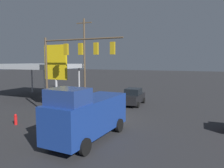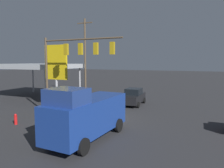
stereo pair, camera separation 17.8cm
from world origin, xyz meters
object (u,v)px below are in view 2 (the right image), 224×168
object	(u,v)px
utility_pole	(85,56)
fire_hydrant	(16,119)
sedan_waiting	(134,97)
traffic_signal_assembly	(74,56)
delivery_truck	(86,114)
price_sign	(56,65)

from	to	relation	value
utility_pole	fire_hydrant	size ratio (longest dim) A/B	12.50
sedan_waiting	fire_hydrant	size ratio (longest dim) A/B	5.09
traffic_signal_assembly	delivery_truck	distance (m)	6.99
fire_hydrant	utility_pole	bearing A→B (deg)	-81.12
delivery_truck	sedan_waiting	xyz separation A→B (m)	(0.90, -12.06, -0.74)
traffic_signal_assembly	price_sign	bearing A→B (deg)	-28.19
sedan_waiting	traffic_signal_assembly	bearing A→B (deg)	-24.07
traffic_signal_assembly	price_sign	distance (m)	4.00
traffic_signal_assembly	fire_hydrant	world-z (taller)	traffic_signal_assembly
utility_pole	fire_hydrant	xyz separation A→B (m)	(-2.27, 14.50, -5.35)
traffic_signal_assembly	fire_hydrant	bearing A→B (deg)	50.75
sedan_waiting	price_sign	bearing A→B (deg)	-50.80
price_sign	sedan_waiting	size ratio (longest dim) A/B	1.50
traffic_signal_assembly	sedan_waiting	distance (m)	9.39
delivery_truck	sedan_waiting	world-z (taller)	delivery_truck
utility_pole	sedan_waiting	distance (m)	10.12
delivery_truck	traffic_signal_assembly	bearing A→B (deg)	-135.89
price_sign	delivery_truck	size ratio (longest dim) A/B	0.97
utility_pole	fire_hydrant	world-z (taller)	utility_pole
utility_pole	fire_hydrant	bearing A→B (deg)	98.88
price_sign	fire_hydrant	bearing A→B (deg)	93.60
price_sign	delivery_truck	world-z (taller)	price_sign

